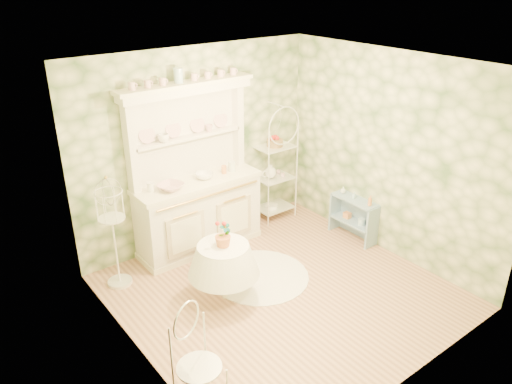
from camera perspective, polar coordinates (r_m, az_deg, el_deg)
floor at (r=6.18m, az=2.90°, el=-11.30°), size 3.60×3.60×0.00m
ceiling at (r=5.09m, az=3.55°, el=14.16°), size 3.60×3.60×0.00m
wall_left at (r=4.64m, az=-13.99°, el=-5.44°), size 3.60×3.60×0.00m
wall_right at (r=6.73m, az=14.93°, el=4.05°), size 3.60×3.60×0.00m
wall_back at (r=6.86m, az=-6.69°, el=5.10°), size 3.60×3.60×0.00m
wall_front at (r=4.46m, az=18.56°, el=-7.40°), size 3.60×3.60×0.00m
kitchen_dresser at (r=6.61m, az=-6.81°, el=2.43°), size 1.87×0.61×2.29m
bakers_rack at (r=7.50m, az=2.14°, el=3.86°), size 0.60×0.43×1.93m
side_shelf at (r=7.29m, az=11.05°, el=-3.16°), size 0.27×0.66×0.56m
round_table at (r=5.87m, az=-3.69°, el=-8.93°), size 0.90×0.90×0.76m
cafe_chair at (r=4.55m, az=-6.54°, el=-18.87°), size 0.59×0.59×0.99m
birdcage_stand at (r=6.16m, az=-16.00°, el=-4.32°), size 0.38×0.38×1.48m
floor_basket at (r=6.59m, az=-5.25°, el=-7.83°), size 0.36×0.36×0.19m
lace_rug at (r=6.43m, az=0.44°, el=-9.57°), size 1.57×1.57×0.01m
bowl_floral at (r=6.42m, az=-9.72°, el=0.33°), size 0.41×0.41×0.08m
bowl_white at (r=6.70m, az=-5.91°, el=1.62°), size 0.30×0.30×0.08m
cup_left at (r=6.39m, az=-10.50°, el=5.87°), size 0.17×0.17×0.11m
cup_right at (r=6.74m, az=-5.38°, el=7.14°), size 0.12×0.12×0.09m
potted_geranium at (r=5.65m, az=-3.51°, el=-4.76°), size 0.16×0.12×0.28m
bottle_amber at (r=6.96m, az=12.89°, el=-1.03°), size 0.07×0.07×0.15m
bottle_blue at (r=7.15m, az=11.14°, el=-0.42°), size 0.05×0.05×0.10m
bottle_glass at (r=7.27m, az=9.91°, el=0.09°), size 0.10×0.10×0.10m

